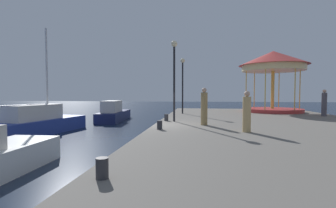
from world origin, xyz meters
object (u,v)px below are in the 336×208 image
person_mid_promenade (324,104)px  person_far_corner (247,113)px  person_by_the_water (204,108)px  sailboat_blue (32,124)px  carousel (273,67)px  motorboat_navy (114,113)px  lamp_post_mid_promenade (183,76)px  bollard_south (102,168)px  bollard_north (166,117)px  lamp_post_near_edge (174,67)px  bollard_center (160,125)px

person_mid_promenade → person_far_corner: bearing=-130.4°
person_by_the_water → sailboat_blue: bearing=178.2°
carousel → person_by_the_water: 11.92m
person_by_the_water → person_far_corner: bearing=-50.5°
motorboat_navy → person_far_corner: 14.03m
motorboat_navy → lamp_post_mid_promenade: lamp_post_mid_promenade is taller
bollard_south → person_far_corner: size_ratio=0.23×
bollard_north → person_by_the_water: size_ratio=0.21×
carousel → person_mid_promenade: size_ratio=3.05×
lamp_post_mid_promenade → motorboat_navy: bearing=169.2°
lamp_post_near_edge → bollard_south: lamp_post_near_edge is taller
bollard_south → bollard_center: size_ratio=1.00×
carousel → lamp_post_near_edge: bearing=-133.1°
motorboat_navy → lamp_post_near_edge: (6.09, -6.78, 3.29)m
bollard_south → carousel: bearing=65.4°
sailboat_blue → carousel: bearing=30.6°
lamp_post_near_edge → person_mid_promenade: lamp_post_near_edge is taller
bollard_south → person_far_corner: bearing=58.2°
carousel → person_mid_promenade: (2.44, -3.79, -3.06)m
lamp_post_mid_promenade → bollard_south: 15.51m
lamp_post_mid_promenade → bollard_center: (-0.45, -8.80, -2.82)m
motorboat_navy → bollard_south: (5.69, -16.42, 0.35)m
sailboat_blue → lamp_post_near_edge: (8.14, 1.08, 3.28)m
lamp_post_near_edge → person_by_the_water: bearing=-39.5°
person_far_corner → person_by_the_water: (-1.73, 2.09, 0.09)m
sailboat_blue → bollard_south: 11.55m
lamp_post_near_edge → bollard_south: 10.09m
bollard_north → bollard_center: same height
lamp_post_near_edge → bollard_south: (-0.40, -9.64, -2.94)m
motorboat_navy → person_mid_promenade: person_mid_promenade is taller
sailboat_blue → bollard_center: sailboat_blue is taller
carousel → lamp_post_near_edge: carousel is taller
lamp_post_mid_promenade → person_by_the_water: (1.58, -6.99, -2.12)m
bollard_center → lamp_post_near_edge: bearing=84.0°
sailboat_blue → motorboat_navy: bearing=75.4°
person_mid_promenade → lamp_post_near_edge: bearing=-156.0°
lamp_post_mid_promenade → person_far_corner: bearing=-70.0°
bollard_north → person_far_corner: bearing=-43.8°
motorboat_navy → carousel: carousel is taller
lamp_post_near_edge → lamp_post_mid_promenade: lamp_post_near_edge is taller
carousel → bollard_center: carousel is taller
bollard_north → person_by_the_water: 2.83m
motorboat_navy → person_by_the_water: bearing=-46.4°
bollard_south → person_mid_promenade: size_ratio=0.21×
bollard_north → person_far_corner: size_ratio=0.23×
carousel → bollard_north: carousel is taller
person_far_corner → person_by_the_water: bearing=129.5°
lamp_post_near_edge → bollard_center: (-0.34, -3.20, -2.94)m
bollard_south → person_by_the_water: bearing=75.8°
carousel → lamp_post_near_edge: 11.49m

